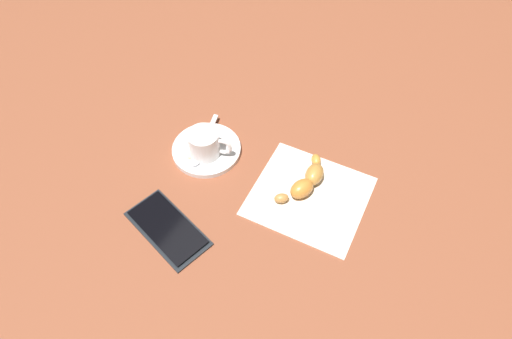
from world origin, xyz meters
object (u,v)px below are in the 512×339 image
object	(u,v)px
saucer	(207,150)
cell_phone	(167,228)
croissant	(307,181)
sugar_packet	(194,145)
teaspoon	(201,148)
espresso_cup	(205,144)
napkin	(309,196)

from	to	relation	value
saucer	cell_phone	bearing A→B (deg)	-75.70
saucer	croissant	world-z (taller)	croissant
saucer	sugar_packet	bearing A→B (deg)	-159.41
teaspoon	sugar_packet	xyz separation A→B (m)	(-0.02, -0.00, 0.00)
saucer	espresso_cup	xyz separation A→B (m)	(0.01, -0.01, 0.03)
espresso_cup	croissant	size ratio (longest dim) A/B	0.58
teaspoon	napkin	size ratio (longest dim) A/B	0.68
espresso_cup	sugar_packet	bearing A→B (deg)	175.08
napkin	croissant	size ratio (longest dim) A/B	1.41
napkin	cell_phone	xyz separation A→B (m)	(-0.17, -0.18, 0.00)
espresso_cup	cell_phone	bearing A→B (deg)	-77.14
espresso_cup	cell_phone	distance (m)	0.17
sugar_packet	napkin	xyz separation A→B (m)	(0.23, 0.02, -0.01)
teaspoon	cell_phone	bearing A→B (deg)	-73.29
napkin	sugar_packet	bearing A→B (deg)	-175.24
espresso_cup	croissant	bearing A→B (deg)	10.97
teaspoon	croissant	xyz separation A→B (m)	(0.20, 0.03, 0.01)
espresso_cup	teaspoon	xyz separation A→B (m)	(-0.01, 0.00, -0.02)
teaspoon	cell_phone	distance (m)	0.17
sugar_packet	cell_phone	size ratio (longest dim) A/B	0.40
saucer	teaspoon	bearing A→B (deg)	-127.37
espresso_cup	napkin	xyz separation A→B (m)	(0.20, 0.02, -0.03)
sugar_packet	napkin	world-z (taller)	sugar_packet
sugar_packet	croissant	world-z (taller)	croissant
saucer	napkin	xyz separation A→B (m)	(0.21, 0.01, -0.00)
saucer	espresso_cup	bearing A→B (deg)	-56.69
sugar_packet	cell_phone	xyz separation A→B (m)	(0.07, -0.16, -0.01)
saucer	sugar_packet	distance (m)	0.02
espresso_cup	napkin	world-z (taller)	espresso_cup
teaspoon	croissant	world-z (taller)	croissant
saucer	cell_phone	distance (m)	0.18
saucer	sugar_packet	xyz separation A→B (m)	(-0.02, -0.01, 0.01)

